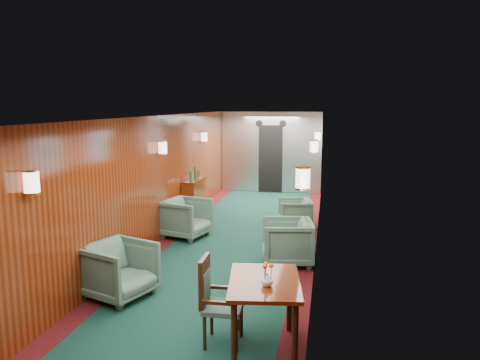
{
  "coord_description": "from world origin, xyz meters",
  "views": [
    {
      "loc": [
        1.66,
        -7.87,
        2.61
      ],
      "look_at": [
        0.0,
        0.96,
        1.15
      ],
      "focal_mm": 35.0,
      "sensor_mm": 36.0,
      "label": 1
    }
  ],
  "objects_px": {
    "armchair_left_near": "(119,270)",
    "armchair_right_far": "(295,214)",
    "armchair_left_far": "(186,218)",
    "armchair_right_near": "(287,242)",
    "credenza": "(194,198)",
    "dining_table": "(264,292)",
    "side_chair": "(215,297)"
  },
  "relations": [
    {
      "from": "armchair_left_far",
      "to": "armchair_right_far",
      "type": "bearing_deg",
      "value": -47.64
    },
    {
      "from": "side_chair",
      "to": "armchair_right_near",
      "type": "relative_size",
      "value": 1.2
    },
    {
      "from": "armchair_left_near",
      "to": "armchair_left_far",
      "type": "height_order",
      "value": "armchair_left_far"
    },
    {
      "from": "dining_table",
      "to": "side_chair",
      "type": "xyz_separation_m",
      "value": [
        -0.55,
        0.07,
        -0.13
      ]
    },
    {
      "from": "armchair_right_near",
      "to": "armchair_right_far",
      "type": "bearing_deg",
      "value": 171.43
    },
    {
      "from": "armchair_left_near",
      "to": "dining_table",
      "type": "bearing_deg",
      "value": -95.74
    },
    {
      "from": "credenza",
      "to": "armchair_right_near",
      "type": "bearing_deg",
      "value": -48.97
    },
    {
      "from": "armchair_right_near",
      "to": "credenza",
      "type": "bearing_deg",
      "value": -148.39
    },
    {
      "from": "armchair_left_near",
      "to": "credenza",
      "type": "bearing_deg",
      "value": 23.61
    },
    {
      "from": "side_chair",
      "to": "credenza",
      "type": "xyz_separation_m",
      "value": [
        -1.84,
        5.49,
        -0.06
      ]
    },
    {
      "from": "credenza",
      "to": "armchair_right_far",
      "type": "distance_m",
      "value": 2.41
    },
    {
      "from": "armchair_left_far",
      "to": "armchair_right_near",
      "type": "xyz_separation_m",
      "value": [
        2.11,
        -1.22,
        -0.01
      ]
    },
    {
      "from": "dining_table",
      "to": "armchair_right_near",
      "type": "relative_size",
      "value": 1.4
    },
    {
      "from": "dining_table",
      "to": "side_chair",
      "type": "distance_m",
      "value": 0.57
    },
    {
      "from": "dining_table",
      "to": "armchair_left_far",
      "type": "bearing_deg",
      "value": 109.7
    },
    {
      "from": "side_chair",
      "to": "armchair_left_far",
      "type": "xyz_separation_m",
      "value": [
        -1.56,
        3.96,
        -0.15
      ]
    },
    {
      "from": "side_chair",
      "to": "armchair_left_near",
      "type": "bearing_deg",
      "value": 146.9
    },
    {
      "from": "dining_table",
      "to": "armchair_right_near",
      "type": "bearing_deg",
      "value": 82.07
    },
    {
      "from": "side_chair",
      "to": "armchair_left_far",
      "type": "height_order",
      "value": "side_chair"
    },
    {
      "from": "armchair_left_near",
      "to": "armchair_right_far",
      "type": "distance_m",
      "value": 4.56
    },
    {
      "from": "credenza",
      "to": "armchair_left_far",
      "type": "height_order",
      "value": "credenza"
    },
    {
      "from": "credenza",
      "to": "armchair_right_near",
      "type": "height_order",
      "value": "credenza"
    },
    {
      "from": "side_chair",
      "to": "armchair_right_far",
      "type": "relative_size",
      "value": 1.41
    },
    {
      "from": "armchair_left_near",
      "to": "armchair_left_far",
      "type": "xyz_separation_m",
      "value": [
        0.02,
        2.99,
        0.0
      ]
    },
    {
      "from": "side_chair",
      "to": "armchair_right_near",
      "type": "xyz_separation_m",
      "value": [
        0.55,
        2.74,
        -0.16
      ]
    },
    {
      "from": "armchair_left_far",
      "to": "side_chair",
      "type": "bearing_deg",
      "value": -143.29
    },
    {
      "from": "dining_table",
      "to": "side_chair",
      "type": "relative_size",
      "value": 1.17
    },
    {
      "from": "armchair_right_far",
      "to": "dining_table",
      "type": "bearing_deg",
      "value": -8.88
    },
    {
      "from": "dining_table",
      "to": "armchair_left_far",
      "type": "distance_m",
      "value": 4.55
    },
    {
      "from": "dining_table",
      "to": "credenza",
      "type": "height_order",
      "value": "credenza"
    },
    {
      "from": "dining_table",
      "to": "armchair_right_far",
      "type": "xyz_separation_m",
      "value": [
        -0.04,
        5.09,
        -0.35
      ]
    },
    {
      "from": "armchair_right_near",
      "to": "armchair_left_far",
      "type": "bearing_deg",
      "value": -129.39
    }
  ]
}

